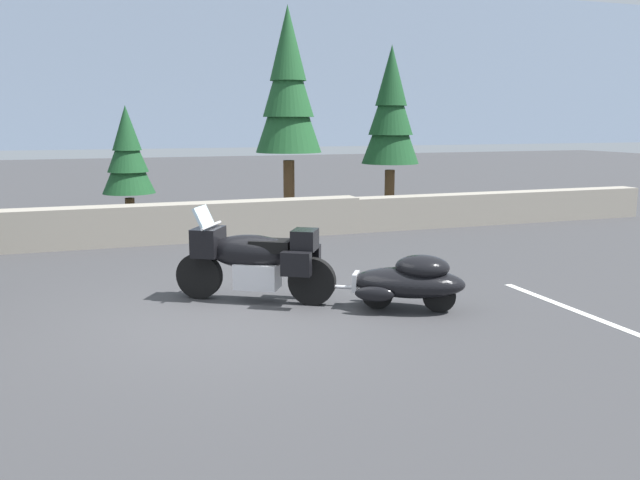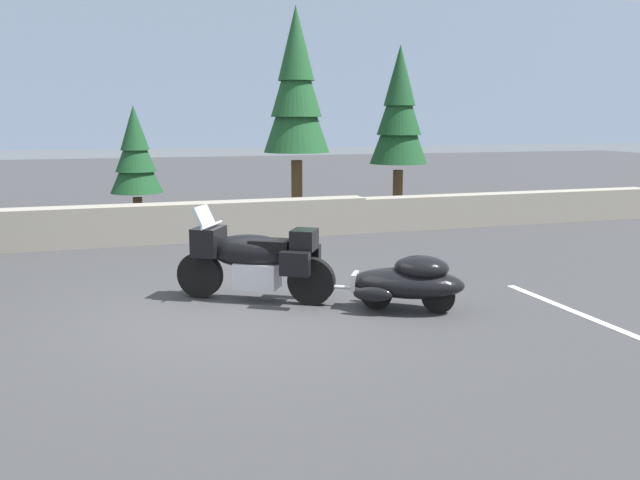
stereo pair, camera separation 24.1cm
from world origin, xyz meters
TOP-DOWN VIEW (x-y plane):
  - ground_plane at (0.00, 0.00)m, footprint 80.00×80.00m
  - stone_guard_wall at (-0.41, 5.77)m, footprint 24.00×0.61m
  - distant_ridgeline at (0.00, 95.80)m, footprint 240.00×80.00m
  - touring_motorcycle at (0.40, 0.67)m, footprint 2.05×1.44m
  - car_shaped_trailer at (2.25, -0.45)m, footprint 2.07×1.45m
  - pine_tree_tall at (3.09, 7.94)m, footprint 1.66×1.66m
  - pine_tree_secondary at (5.64, 7.36)m, footprint 1.47×1.47m
  - pine_tree_far_right at (-0.89, 7.03)m, footprint 1.15×1.15m
  - parking_stripe_marker at (4.35, -1.50)m, footprint 0.12×3.60m

SIDE VIEW (x-z plane):
  - ground_plane at x=0.00m, z-range 0.00..0.00m
  - parking_stripe_marker at x=4.35m, z-range 0.00..0.01m
  - stone_guard_wall at x=-0.41m, z-range -0.01..0.81m
  - car_shaped_trailer at x=2.25m, z-range 0.03..0.79m
  - touring_motorcycle at x=0.40m, z-range -0.04..1.29m
  - pine_tree_far_right at x=-0.89m, z-range 0.36..3.21m
  - pine_tree_secondary at x=5.64m, z-range 0.55..4.96m
  - pine_tree_tall at x=3.09m, z-range 0.67..5.98m
  - distant_ridgeline at x=0.00m, z-range 0.00..16.00m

